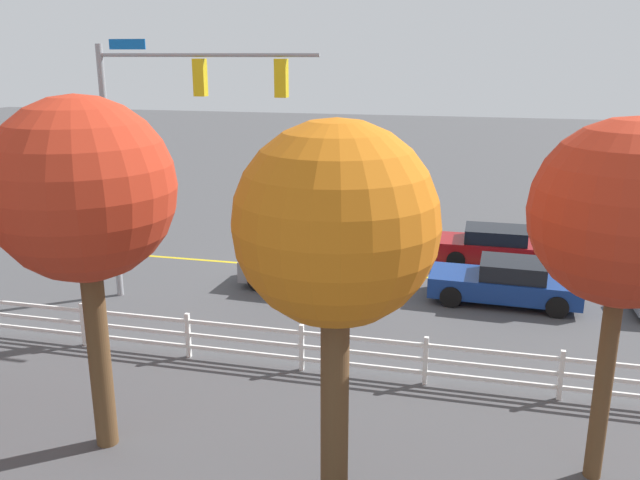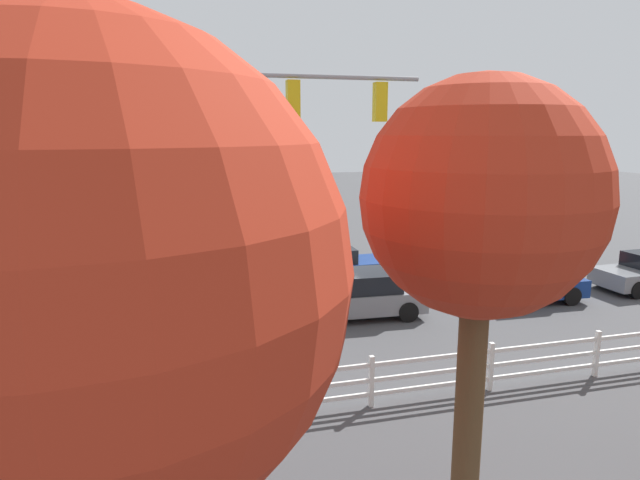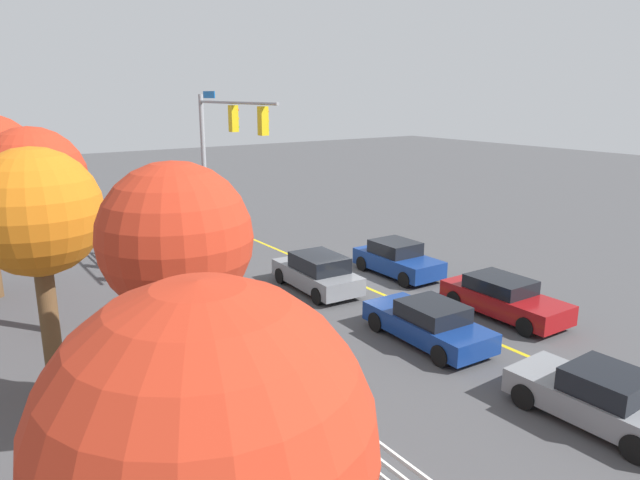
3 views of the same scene
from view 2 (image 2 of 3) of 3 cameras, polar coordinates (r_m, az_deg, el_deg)
ground_plane at (r=19.24m, az=1.43°, el=-6.37°), size 120.00×120.00×0.00m
lane_center_stripe at (r=20.68m, az=12.18°, el=-5.36°), size 28.00×0.16×0.01m
signal_assembly at (r=13.81m, az=-7.30°, el=8.99°), size 6.49×0.38×7.62m
car_0 at (r=20.28m, az=20.37°, el=-4.29°), size 4.43×1.99×1.33m
car_1 at (r=21.18m, az=1.38°, el=-2.78°), size 4.02×1.88×1.45m
car_2 at (r=17.49m, az=4.07°, el=-5.76°), size 4.28×2.02×1.47m
car_4 at (r=23.25m, az=14.90°, el=-1.96°), size 4.47×1.87×1.35m
white_rail_fence at (r=14.06m, az=22.58°, el=-11.45°), size 26.10×0.10×1.15m
tree_0 at (r=5.52m, az=-22.69°, el=-3.59°), size 4.90×4.90×6.95m
tree_3 at (r=7.51m, az=16.55°, el=3.89°), size 3.24×3.24×6.59m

